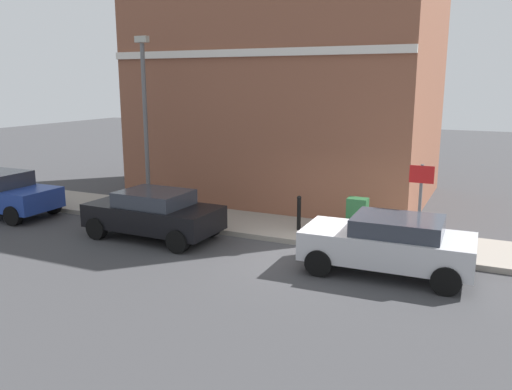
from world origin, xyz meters
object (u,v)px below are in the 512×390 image
Objects in this scene: lamppost at (145,118)px; utility_cabinet at (357,220)px; car_silver at (389,243)px; bollard_near_cabinet at (299,212)px; car_black at (154,213)px; street_sign at (420,195)px.

utility_cabinet is at bearing -90.82° from lamppost.
car_silver is at bearing -104.08° from lamppost.
lamppost is at bearing 89.97° from bollard_near_cabinet.
car_black is at bearing -140.53° from lamppost.
bollard_near_cabinet is (2.12, 3.04, -0.04)m from car_silver.
car_silver is 1.72× the size of street_sign.
car_black reaches higher than utility_cabinet.
car_black reaches higher than bollard_near_cabinet.
utility_cabinet reaches higher than bollard_near_cabinet.
street_sign is 0.40× the size of lamppost.
car_silver is 3.81× the size of bollard_near_cabinet.
car_black is at bearing -1.68° from car_silver.
bollard_near_cabinet is 6.01m from lamppost.
street_sign is at bearing -167.89° from car_black.
car_black is 3.80× the size of bollard_near_cabinet.
street_sign reaches higher than utility_cabinet.
car_silver reaches higher than utility_cabinet.
lamppost is at bearing 85.43° from street_sign.
car_silver is at bearing -147.75° from utility_cabinet.
utility_cabinet is at bearing 70.62° from street_sign.
car_black is 1.71× the size of street_sign.
utility_cabinet is 0.20× the size of lamppost.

